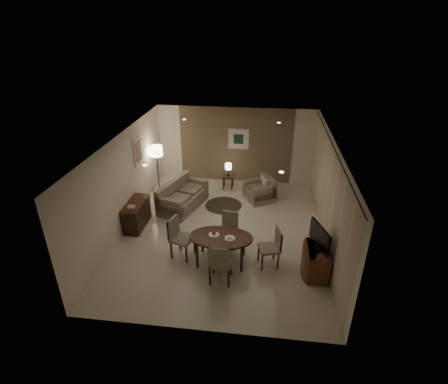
# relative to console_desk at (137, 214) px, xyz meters

# --- Properties ---
(room_shell) EXTENTS (5.50, 7.00, 2.70)m
(room_shell) POSITION_rel_console_desk_xyz_m (2.49, 0.40, 0.98)
(room_shell) COLOR beige
(room_shell) RESTS_ON ground
(taupe_accent) EXTENTS (3.96, 0.03, 2.70)m
(taupe_accent) POSITION_rel_console_desk_xyz_m (2.49, 3.48, 0.98)
(taupe_accent) COLOR #766249
(taupe_accent) RESTS_ON wall_back
(curtain_wall) EXTENTS (0.08, 6.70, 2.58)m
(curtain_wall) POSITION_rel_console_desk_xyz_m (5.17, 0.00, 0.95)
(curtain_wall) COLOR beige
(curtain_wall) RESTS_ON wall_right
(curtain_rod) EXTENTS (0.03, 6.80, 0.03)m
(curtain_rod) POSITION_rel_console_desk_xyz_m (5.17, 0.00, 2.27)
(curtain_rod) COLOR black
(curtain_rod) RESTS_ON wall_right
(art_back_frame) EXTENTS (0.72, 0.03, 0.72)m
(art_back_frame) POSITION_rel_console_desk_xyz_m (2.59, 3.46, 1.23)
(art_back_frame) COLOR silver
(art_back_frame) RESTS_ON wall_back
(art_back_canvas) EXTENTS (0.34, 0.01, 0.34)m
(art_back_canvas) POSITION_rel_console_desk_xyz_m (2.59, 3.44, 1.23)
(art_back_canvas) COLOR #1B3126
(art_back_canvas) RESTS_ON wall_back
(art_left_frame) EXTENTS (0.03, 0.60, 0.80)m
(art_left_frame) POSITION_rel_console_desk_xyz_m (-0.23, 1.20, 1.48)
(art_left_frame) COLOR silver
(art_left_frame) RESTS_ON wall_left
(art_left_canvas) EXTENTS (0.01, 0.46, 0.64)m
(art_left_canvas) POSITION_rel_console_desk_xyz_m (-0.21, 1.20, 1.48)
(art_left_canvas) COLOR gray
(art_left_canvas) RESTS_ON wall_left
(downlight_nl) EXTENTS (0.10, 0.10, 0.01)m
(downlight_nl) POSITION_rel_console_desk_xyz_m (1.09, -1.80, 2.31)
(downlight_nl) COLOR white
(downlight_nl) RESTS_ON ceiling
(downlight_nr) EXTENTS (0.10, 0.10, 0.01)m
(downlight_nr) POSITION_rel_console_desk_xyz_m (3.89, -1.80, 2.31)
(downlight_nr) COLOR white
(downlight_nr) RESTS_ON ceiling
(downlight_fl) EXTENTS (0.10, 0.10, 0.01)m
(downlight_fl) POSITION_rel_console_desk_xyz_m (1.09, 1.80, 2.31)
(downlight_fl) COLOR white
(downlight_fl) RESTS_ON ceiling
(downlight_fr) EXTENTS (0.10, 0.10, 0.01)m
(downlight_fr) POSITION_rel_console_desk_xyz_m (3.89, 1.80, 2.31)
(downlight_fr) COLOR white
(downlight_fr) RESTS_ON ceiling
(console_desk) EXTENTS (0.48, 1.20, 0.75)m
(console_desk) POSITION_rel_console_desk_xyz_m (0.00, 0.00, 0.00)
(console_desk) COLOR #402214
(console_desk) RESTS_ON floor
(telephone) EXTENTS (0.20, 0.14, 0.09)m
(telephone) POSITION_rel_console_desk_xyz_m (0.00, -0.30, 0.43)
(telephone) COLOR white
(telephone) RESTS_ON console_desk
(tv_cabinet) EXTENTS (0.48, 0.90, 0.70)m
(tv_cabinet) POSITION_rel_console_desk_xyz_m (4.89, -1.50, -0.03)
(tv_cabinet) COLOR brown
(tv_cabinet) RESTS_ON floor
(flat_tv) EXTENTS (0.36, 0.85, 0.60)m
(flat_tv) POSITION_rel_console_desk_xyz_m (4.87, -1.50, 0.65)
(flat_tv) COLOR black
(flat_tv) RESTS_ON tv_cabinet
(dining_table) EXTENTS (1.54, 0.96, 0.72)m
(dining_table) POSITION_rel_console_desk_xyz_m (2.61, -1.32, -0.01)
(dining_table) COLOR #402214
(dining_table) RESTS_ON floor
(chair_near) EXTENTS (0.52, 0.52, 1.05)m
(chair_near) POSITION_rel_console_desk_xyz_m (2.70, -2.01, 0.15)
(chair_near) COLOR gray
(chair_near) RESTS_ON floor
(chair_far) EXTENTS (0.52, 0.52, 0.93)m
(chair_far) POSITION_rel_console_desk_xyz_m (2.70, -0.66, 0.09)
(chair_far) COLOR gray
(chair_far) RESTS_ON floor
(chair_left) EXTENTS (0.63, 0.63, 1.06)m
(chair_left) POSITION_rel_console_desk_xyz_m (1.63, -1.22, 0.15)
(chair_left) COLOR gray
(chair_left) RESTS_ON floor
(chair_right) EXTENTS (0.58, 0.58, 0.97)m
(chair_right) POSITION_rel_console_desk_xyz_m (3.76, -1.31, 0.11)
(chair_right) COLOR gray
(chair_right) RESTS_ON floor
(plate_a) EXTENTS (0.26, 0.26, 0.02)m
(plate_a) POSITION_rel_console_desk_xyz_m (2.43, -1.27, 0.35)
(plate_a) COLOR white
(plate_a) RESTS_ON dining_table
(plate_b) EXTENTS (0.26, 0.26, 0.02)m
(plate_b) POSITION_rel_console_desk_xyz_m (2.83, -1.37, 0.35)
(plate_b) COLOR white
(plate_b) RESTS_ON dining_table
(fruit_apple) EXTENTS (0.09, 0.09, 0.09)m
(fruit_apple) POSITION_rel_console_desk_xyz_m (2.43, -1.27, 0.41)
(fruit_apple) COLOR maroon
(fruit_apple) RESTS_ON plate_a
(napkin) EXTENTS (0.12, 0.08, 0.03)m
(napkin) POSITION_rel_console_desk_xyz_m (2.83, -1.37, 0.38)
(napkin) COLOR white
(napkin) RESTS_ON plate_b
(round_rug) EXTENTS (1.17, 1.17, 0.01)m
(round_rug) POSITION_rel_console_desk_xyz_m (2.31, 1.51, -0.37)
(round_rug) COLOR #3D3822
(round_rug) RESTS_ON floor
(sofa) EXTENTS (1.98, 1.39, 0.84)m
(sofa) POSITION_rel_console_desk_xyz_m (1.05, 1.26, 0.05)
(sofa) COLOR gray
(sofa) RESTS_ON floor
(armchair) EXTENTS (1.14, 1.15, 0.77)m
(armchair) POSITION_rel_console_desk_xyz_m (3.43, 2.06, 0.01)
(armchair) COLOR gray
(armchair) RESTS_ON floor
(side_table) EXTENTS (0.37, 0.37, 0.47)m
(side_table) POSITION_rel_console_desk_xyz_m (2.31, 2.81, -0.14)
(side_table) COLOR #301F10
(side_table) RESTS_ON floor
(table_lamp) EXTENTS (0.22, 0.22, 0.50)m
(table_lamp) POSITION_rel_console_desk_xyz_m (2.31, 2.81, 0.35)
(table_lamp) COLOR #FFEAC1
(table_lamp) RESTS_ON side_table
(floor_lamp) EXTENTS (0.42, 0.42, 1.67)m
(floor_lamp) POSITION_rel_console_desk_xyz_m (0.00, 2.17, 0.46)
(floor_lamp) COLOR #FFE5B7
(floor_lamp) RESTS_ON floor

